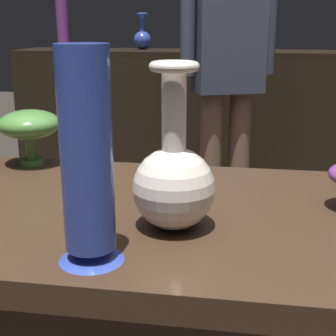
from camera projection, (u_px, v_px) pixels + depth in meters
name	position (u px, v px, depth m)	size (l,w,h in m)	color
back_display_shelf	(220.00, 129.00, 3.16)	(2.60, 0.40, 0.99)	black
vase_centerpiece	(174.00, 179.00, 0.88)	(0.15, 0.15, 0.30)	silver
vase_tall_behind	(29.00, 126.00, 1.28)	(0.16, 0.16, 0.14)	#477A38
vase_left_accent	(87.00, 163.00, 0.74)	(0.10, 0.10, 0.33)	#2D429E
shelf_vase_far_left	(62.00, 21.00, 3.17)	(0.11, 0.11, 0.37)	#7A388E
shelf_vase_center	(224.00, 23.00, 3.01)	(0.10, 0.10, 0.34)	orange
shelf_vase_left	(142.00, 38.00, 3.15)	(0.11, 0.11, 0.23)	#2D429E
visitor_center_back	(228.00, 57.00, 2.33)	(0.44, 0.29, 1.69)	brown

